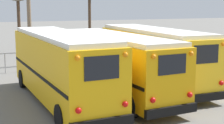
{
  "coord_description": "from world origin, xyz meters",
  "views": [
    {
      "loc": [
        -6.98,
        -16.05,
        4.68
      ],
      "look_at": [
        0.0,
        0.25,
        1.7
      ],
      "focal_mm": 55.0,
      "sensor_mm": 36.0,
      "label": 1
    }
  ],
  "objects_px": {
    "utility_pole": "(29,13)",
    "school_bus_1": "(116,62)",
    "school_bus_2": "(152,55)",
    "school_bus_0": "(60,65)"
  },
  "relations": [
    {
      "from": "school_bus_0",
      "to": "utility_pole",
      "type": "bearing_deg",
      "value": 87.55
    },
    {
      "from": "school_bus_2",
      "to": "utility_pole",
      "type": "xyz_separation_m",
      "value": [
        -5.37,
        9.36,
        2.25
      ]
    },
    {
      "from": "school_bus_0",
      "to": "school_bus_2",
      "type": "height_order",
      "value": "school_bus_0"
    },
    {
      "from": "utility_pole",
      "to": "school_bus_1",
      "type": "bearing_deg",
      "value": -77.06
    },
    {
      "from": "school_bus_0",
      "to": "utility_pole",
      "type": "relative_size",
      "value": 1.32
    },
    {
      "from": "school_bus_2",
      "to": "utility_pole",
      "type": "relative_size",
      "value": 1.29
    },
    {
      "from": "school_bus_1",
      "to": "school_bus_2",
      "type": "relative_size",
      "value": 0.99
    },
    {
      "from": "utility_pole",
      "to": "school_bus_0",
      "type": "bearing_deg",
      "value": -92.45
    },
    {
      "from": "school_bus_1",
      "to": "utility_pole",
      "type": "bearing_deg",
      "value": 102.94
    },
    {
      "from": "school_bus_2",
      "to": "school_bus_1",
      "type": "bearing_deg",
      "value": -155.43
    }
  ]
}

